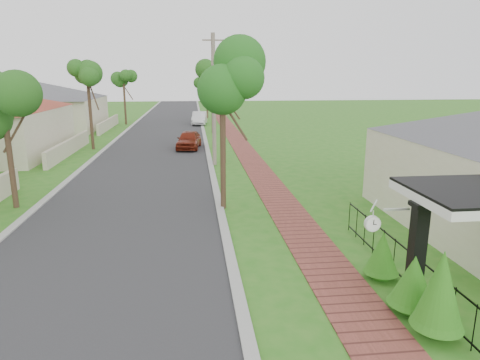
{
  "coord_description": "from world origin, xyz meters",
  "views": [
    {
      "loc": [
        -0.34,
        -9.37,
        5.19
      ],
      "look_at": [
        1.31,
        5.53,
        1.5
      ],
      "focal_mm": 32.0,
      "sensor_mm": 36.0,
      "label": 1
    }
  ],
  "objects_px": {
    "porch_post": "(416,262)",
    "parked_car_white": "(200,118)",
    "near_tree": "(222,84)",
    "parked_car_red": "(189,140)",
    "utility_pole": "(214,100)",
    "station_clock": "(375,222)"
  },
  "relations": [
    {
      "from": "parked_car_white",
      "to": "station_clock",
      "type": "relative_size",
      "value": 3.94
    },
    {
      "from": "near_tree",
      "to": "parked_car_red",
      "type": "bearing_deg",
      "value": 95.7
    },
    {
      "from": "parked_car_red",
      "to": "station_clock",
      "type": "height_order",
      "value": "station_clock"
    },
    {
      "from": "porch_post",
      "to": "parked_car_red",
      "type": "bearing_deg",
      "value": 103.03
    },
    {
      "from": "porch_post",
      "to": "parked_car_white",
      "type": "distance_m",
      "value": 38.17
    },
    {
      "from": "porch_post",
      "to": "utility_pole",
      "type": "relative_size",
      "value": 0.34
    },
    {
      "from": "near_tree",
      "to": "utility_pole",
      "type": "relative_size",
      "value": 0.82
    },
    {
      "from": "porch_post",
      "to": "parked_car_white",
      "type": "height_order",
      "value": "porch_post"
    },
    {
      "from": "near_tree",
      "to": "station_clock",
      "type": "bearing_deg",
      "value": -69.13
    },
    {
      "from": "near_tree",
      "to": "utility_pole",
      "type": "bearing_deg",
      "value": 89.33
    },
    {
      "from": "utility_pole",
      "to": "station_clock",
      "type": "xyz_separation_m",
      "value": [
        2.8,
        -16.13,
        -1.84
      ]
    },
    {
      "from": "porch_post",
      "to": "near_tree",
      "type": "xyz_separation_m",
      "value": [
        -3.75,
        8.0,
        3.75
      ]
    },
    {
      "from": "parked_car_white",
      "to": "near_tree",
      "type": "xyz_separation_m",
      "value": [
        0.4,
        -29.94,
        4.19
      ]
    },
    {
      "from": "porch_post",
      "to": "near_tree",
      "type": "height_order",
      "value": "near_tree"
    },
    {
      "from": "parked_car_red",
      "to": "utility_pole",
      "type": "height_order",
      "value": "utility_pole"
    },
    {
      "from": "parked_car_white",
      "to": "station_clock",
      "type": "distance_m",
      "value": 37.7
    },
    {
      "from": "parked_car_red",
      "to": "station_clock",
      "type": "relative_size",
      "value": 3.65
    },
    {
      "from": "porch_post",
      "to": "near_tree",
      "type": "relative_size",
      "value": 0.41
    },
    {
      "from": "parked_car_red",
      "to": "parked_car_white",
      "type": "height_order",
      "value": "parked_car_white"
    },
    {
      "from": "parked_car_white",
      "to": "utility_pole",
      "type": "height_order",
      "value": "utility_pole"
    },
    {
      "from": "near_tree",
      "to": "station_clock",
      "type": "height_order",
      "value": "near_tree"
    },
    {
      "from": "parked_car_red",
      "to": "utility_pole",
      "type": "bearing_deg",
      "value": -68.06
    }
  ]
}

